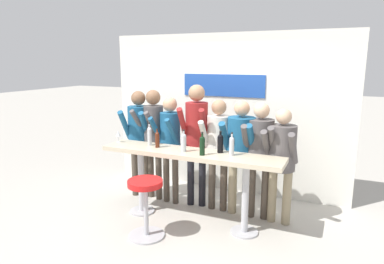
{
  "coord_description": "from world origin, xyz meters",
  "views": [
    {
      "loc": [
        1.83,
        -3.99,
        2.19
      ],
      "look_at": [
        0.0,
        0.07,
        1.26
      ],
      "focal_mm": 32.0,
      "sensor_mm": 36.0,
      "label": 1
    }
  ],
  "objects_px": {
    "tasting_table": "(190,164)",
    "wine_glass_0": "(118,134)",
    "person_far_left": "(139,132)",
    "person_rightmost": "(282,154)",
    "person_center": "(196,131)",
    "person_right": "(241,146)",
    "wine_bottle_0": "(150,135)",
    "wine_bottle_5": "(202,145)",
    "bar_stool": "(146,199)",
    "wine_bottle_2": "(232,145)",
    "person_center_left": "(170,138)",
    "person_center_right": "(218,143)",
    "wine_bottle_4": "(220,143)",
    "wine_bottle_3": "(184,142)",
    "person_left": "(153,131)",
    "person_far_right": "(260,148)",
    "wine_bottle_1": "(157,139)"
  },
  "relations": [
    {
      "from": "wine_bottle_2",
      "to": "wine_glass_0",
      "type": "xyz_separation_m",
      "value": [
        -1.75,
        0.01,
        -0.01
      ]
    },
    {
      "from": "bar_stool",
      "to": "wine_glass_0",
      "type": "height_order",
      "value": "wine_glass_0"
    },
    {
      "from": "bar_stool",
      "to": "person_center",
      "type": "relative_size",
      "value": 0.4
    },
    {
      "from": "wine_bottle_0",
      "to": "wine_bottle_2",
      "type": "relative_size",
      "value": 1.1
    },
    {
      "from": "person_center_left",
      "to": "person_center_right",
      "type": "height_order",
      "value": "person_center_left"
    },
    {
      "from": "person_center",
      "to": "wine_bottle_3",
      "type": "xyz_separation_m",
      "value": [
        0.07,
        -0.59,
        -0.02
      ]
    },
    {
      "from": "person_center",
      "to": "wine_bottle_5",
      "type": "height_order",
      "value": "person_center"
    },
    {
      "from": "person_left",
      "to": "wine_bottle_2",
      "type": "bearing_deg",
      "value": -7.45
    },
    {
      "from": "person_left",
      "to": "wine_bottle_5",
      "type": "relative_size",
      "value": 5.79
    },
    {
      "from": "wine_bottle_1",
      "to": "wine_bottle_2",
      "type": "xyz_separation_m",
      "value": [
        1.06,
        0.03,
        0.01
      ]
    },
    {
      "from": "person_center_left",
      "to": "person_far_right",
      "type": "bearing_deg",
      "value": 6.28
    },
    {
      "from": "wine_bottle_2",
      "to": "person_left",
      "type": "bearing_deg",
      "value": 161.09
    },
    {
      "from": "wine_glass_0",
      "to": "wine_bottle_0",
      "type": "bearing_deg",
      "value": 3.51
    },
    {
      "from": "wine_bottle_4",
      "to": "person_far_right",
      "type": "bearing_deg",
      "value": 42.77
    },
    {
      "from": "person_right",
      "to": "wine_bottle_0",
      "type": "xyz_separation_m",
      "value": [
        -1.21,
        -0.44,
        0.13
      ]
    },
    {
      "from": "bar_stool",
      "to": "person_center_right",
      "type": "height_order",
      "value": "person_center_right"
    },
    {
      "from": "person_far_left",
      "to": "person_center",
      "type": "relative_size",
      "value": 0.93
    },
    {
      "from": "wine_bottle_0",
      "to": "wine_bottle_2",
      "type": "bearing_deg",
      "value": -1.83
    },
    {
      "from": "person_right",
      "to": "person_rightmost",
      "type": "bearing_deg",
      "value": -4.61
    },
    {
      "from": "wine_bottle_5",
      "to": "wine_bottle_0",
      "type": "bearing_deg",
      "value": 168.44
    },
    {
      "from": "person_center",
      "to": "wine_bottle_2",
      "type": "xyz_separation_m",
      "value": [
        0.71,
        -0.5,
        -0.03
      ]
    },
    {
      "from": "person_center",
      "to": "wine_bottle_4",
      "type": "xyz_separation_m",
      "value": [
        0.53,
        -0.43,
        -0.03
      ]
    },
    {
      "from": "person_center_right",
      "to": "person_rightmost",
      "type": "bearing_deg",
      "value": -4.77
    },
    {
      "from": "person_right",
      "to": "wine_bottle_3",
      "type": "xyz_separation_m",
      "value": [
        -0.62,
        -0.56,
        0.12
      ]
    },
    {
      "from": "bar_stool",
      "to": "wine_glass_0",
      "type": "relative_size",
      "value": 4.22
    },
    {
      "from": "bar_stool",
      "to": "wine_bottle_2",
      "type": "height_order",
      "value": "wine_bottle_2"
    },
    {
      "from": "person_far_left",
      "to": "person_center",
      "type": "distance_m",
      "value": 0.99
    },
    {
      "from": "tasting_table",
      "to": "wine_glass_0",
      "type": "height_order",
      "value": "wine_glass_0"
    },
    {
      "from": "tasting_table",
      "to": "wine_bottle_5",
      "type": "distance_m",
      "value": 0.39
    },
    {
      "from": "person_far_right",
      "to": "wine_bottle_5",
      "type": "distance_m",
      "value": 0.87
    },
    {
      "from": "person_center_left",
      "to": "wine_bottle_2",
      "type": "xyz_separation_m",
      "value": [
        1.12,
        -0.44,
        0.1
      ]
    },
    {
      "from": "person_right",
      "to": "wine_bottle_3",
      "type": "relative_size",
      "value": 5.57
    },
    {
      "from": "person_far_left",
      "to": "person_rightmost",
      "type": "height_order",
      "value": "person_far_left"
    },
    {
      "from": "person_rightmost",
      "to": "wine_bottle_0",
      "type": "distance_m",
      "value": 1.84
    },
    {
      "from": "person_center_right",
      "to": "wine_bottle_3",
      "type": "height_order",
      "value": "person_center_right"
    },
    {
      "from": "person_center",
      "to": "wine_bottle_4",
      "type": "relative_size",
      "value": 6.35
    },
    {
      "from": "person_far_right",
      "to": "wine_bottle_3",
      "type": "xyz_separation_m",
      "value": [
        -0.89,
        -0.55,
        0.12
      ]
    },
    {
      "from": "bar_stool",
      "to": "wine_bottle_1",
      "type": "xyz_separation_m",
      "value": [
        -0.17,
        0.61,
        0.63
      ]
    },
    {
      "from": "person_far_left",
      "to": "person_right",
      "type": "distance_m",
      "value": 1.68
    },
    {
      "from": "person_center",
      "to": "person_center_right",
      "type": "xyz_separation_m",
      "value": [
        0.35,
        -0.01,
        -0.14
      ]
    },
    {
      "from": "person_left",
      "to": "wine_bottle_5",
      "type": "height_order",
      "value": "person_left"
    },
    {
      "from": "bar_stool",
      "to": "wine_bottle_0",
      "type": "xyz_separation_m",
      "value": [
        -0.33,
        0.67,
        0.65
      ]
    },
    {
      "from": "person_far_left",
      "to": "wine_bottle_2",
      "type": "height_order",
      "value": "person_far_left"
    },
    {
      "from": "wine_bottle_3",
      "to": "wine_glass_0",
      "type": "relative_size",
      "value": 1.68
    },
    {
      "from": "wine_bottle_4",
      "to": "wine_bottle_5",
      "type": "relative_size",
      "value": 0.96
    },
    {
      "from": "person_left",
      "to": "person_center",
      "type": "bearing_deg",
      "value": 12.2
    },
    {
      "from": "person_center_left",
      "to": "person_right",
      "type": "relative_size",
      "value": 1.0
    },
    {
      "from": "person_far_left",
      "to": "wine_bottle_5",
      "type": "distance_m",
      "value": 1.49
    },
    {
      "from": "person_center",
      "to": "person_right",
      "type": "xyz_separation_m",
      "value": [
        0.69,
        -0.03,
        -0.15
      ]
    },
    {
      "from": "wine_bottle_2",
      "to": "wine_bottle_5",
      "type": "height_order",
      "value": "wine_bottle_5"
    }
  ]
}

